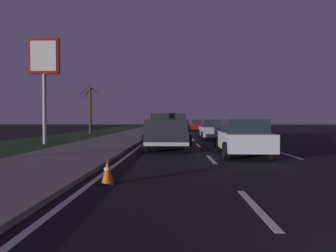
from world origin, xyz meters
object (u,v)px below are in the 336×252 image
at_px(pickup_truck, 168,130).
at_px(gas_price_sign, 44,65).
at_px(sedan_white, 243,137).
at_px(sedan_silver, 213,129).
at_px(bare_tree_far, 90,109).
at_px(traffic_cone_near, 108,172).
at_px(sedan_red, 197,125).

relative_size(pickup_truck, gas_price_sign, 0.82).
height_order(pickup_truck, sedan_white, pickup_truck).
height_order(sedan_silver, bare_tree_far, bare_tree_far).
relative_size(sedan_silver, bare_tree_far, 0.82).
distance_m(pickup_truck, gas_price_sign, 9.23).
relative_size(pickup_truck, traffic_cone_near, 9.37).
distance_m(pickup_truck, sedan_red, 26.41).
bearing_deg(gas_price_sign, sedan_red, -25.77).
bearing_deg(bare_tree_far, sedan_silver, -127.61).
height_order(pickup_truck, sedan_silver, pickup_truck).
bearing_deg(sedan_red, sedan_white, 179.66).
bearing_deg(traffic_cone_near, pickup_truck, -7.95).
relative_size(gas_price_sign, bare_tree_far, 1.22).
xyz_separation_m(sedan_white, traffic_cone_near, (-5.91, 4.50, -0.50)).
distance_m(sedan_red, bare_tree_far, 15.48).
height_order(sedan_red, gas_price_sign, gas_price_sign).
height_order(sedan_silver, traffic_cone_near, sedan_silver).
distance_m(pickup_truck, traffic_cone_near, 8.99).
bearing_deg(bare_tree_far, pickup_truck, -152.40).
bearing_deg(traffic_cone_near, bare_tree_far, 16.47).
bearing_deg(gas_price_sign, pickup_truck, -110.27).
bearing_deg(sedan_white, sedan_red, -0.34).
bearing_deg(pickup_truck, sedan_white, -132.32).
xyz_separation_m(sedan_white, gas_price_sign, (5.85, 11.07, 4.15)).
bearing_deg(gas_price_sign, sedan_white, -117.86).
bearing_deg(pickup_truck, sedan_silver, -23.42).
xyz_separation_m(pickup_truck, sedan_white, (-2.96, -3.26, -0.20)).
distance_m(sedan_silver, gas_price_sign, 12.78).
xyz_separation_m(sedan_red, gas_price_sign, (-23.30, 11.25, 4.15)).
bearing_deg(bare_tree_far, sedan_white, -148.70).
relative_size(sedan_white, gas_price_sign, 0.67).
relative_size(pickup_truck, sedan_white, 1.22).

